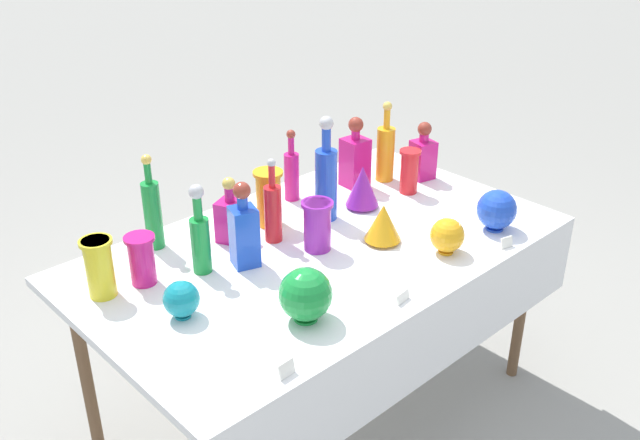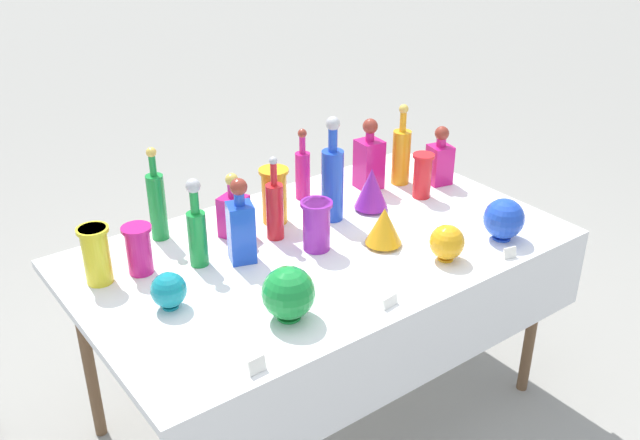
{
  "view_description": "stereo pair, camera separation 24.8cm",
  "coord_description": "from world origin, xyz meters",
  "px_view_note": "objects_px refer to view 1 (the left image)",
  "views": [
    {
      "loc": [
        -1.51,
        -1.61,
        2.0
      ],
      "look_at": [
        0.0,
        0.0,
        0.86
      ],
      "focal_mm": 40.0,
      "sensor_mm": 36.0,
      "label": 1
    },
    {
      "loc": [
        -1.32,
        -1.77,
        2.0
      ],
      "look_at": [
        0.0,
        0.0,
        0.86
      ],
      "focal_mm": 40.0,
      "sensor_mm": 36.0,
      "label": 2
    }
  ],
  "objects_px": {
    "tall_bottle_5": "(152,211)",
    "round_bowl_0": "(306,294)",
    "fluted_vase_0": "(362,186)",
    "fluted_vase_1": "(383,223)",
    "tall_bottle_4": "(326,179)",
    "square_decanter_1": "(244,231)",
    "round_bowl_3": "(497,210)",
    "tall_bottle_0": "(200,237)",
    "round_bowl_1": "(447,235)",
    "tall_bottle_2": "(385,151)",
    "square_decanter_2": "(355,158)",
    "square_decanter_3": "(423,155)",
    "round_bowl_2": "(181,299)",
    "slender_vase_1": "(409,170)",
    "tall_bottle_1": "(273,211)",
    "slender_vase_2": "(99,266)",
    "slender_vase_0": "(269,196)",
    "cardboard_box_behind_left": "(211,271)",
    "slender_vase_4": "(142,258)",
    "square_decanter_0": "(231,217)",
    "slender_vase_3": "(317,224)",
    "tall_bottle_3": "(292,173)"
  },
  "relations": [
    {
      "from": "square_decanter_1",
      "to": "fluted_vase_0",
      "type": "relative_size",
      "value": 1.75
    },
    {
      "from": "tall_bottle_0",
      "to": "round_bowl_1",
      "type": "relative_size",
      "value": 2.46
    },
    {
      "from": "round_bowl_2",
      "to": "round_bowl_3",
      "type": "bearing_deg",
      "value": -15.15
    },
    {
      "from": "square_decanter_2",
      "to": "round_bowl_3",
      "type": "bearing_deg",
      "value": -81.3
    },
    {
      "from": "round_bowl_0",
      "to": "tall_bottle_5",
      "type": "bearing_deg",
      "value": 97.31
    },
    {
      "from": "tall_bottle_0",
      "to": "tall_bottle_2",
      "type": "height_order",
      "value": "tall_bottle_2"
    },
    {
      "from": "slender_vase_0",
      "to": "fluted_vase_0",
      "type": "height_order",
      "value": "slender_vase_0"
    },
    {
      "from": "square_decanter_3",
      "to": "fluted_vase_0",
      "type": "height_order",
      "value": "square_decanter_3"
    },
    {
      "from": "square_decanter_1",
      "to": "tall_bottle_3",
      "type": "bearing_deg",
      "value": 31.71
    },
    {
      "from": "tall_bottle_5",
      "to": "slender_vase_2",
      "type": "distance_m",
      "value": 0.33
    },
    {
      "from": "tall_bottle_1",
      "to": "tall_bottle_0",
      "type": "bearing_deg",
      "value": -179.28
    },
    {
      "from": "tall_bottle_1",
      "to": "tall_bottle_2",
      "type": "xyz_separation_m",
      "value": [
        0.69,
        0.09,
        0.01
      ]
    },
    {
      "from": "square_decanter_3",
      "to": "fluted_vase_1",
      "type": "height_order",
      "value": "square_decanter_3"
    },
    {
      "from": "tall_bottle_0",
      "to": "tall_bottle_1",
      "type": "distance_m",
      "value": 0.31
    },
    {
      "from": "tall_bottle_5",
      "to": "square_decanter_2",
      "type": "bearing_deg",
      "value": -7.12
    },
    {
      "from": "tall_bottle_5",
      "to": "slender_vase_4",
      "type": "height_order",
      "value": "tall_bottle_5"
    },
    {
      "from": "tall_bottle_4",
      "to": "square_decanter_1",
      "type": "bearing_deg",
      "value": -171.71
    },
    {
      "from": "fluted_vase_0",
      "to": "round_bowl_1",
      "type": "xyz_separation_m",
      "value": [
        -0.04,
        -0.45,
        -0.02
      ]
    },
    {
      "from": "tall_bottle_0",
      "to": "fluted_vase_1",
      "type": "bearing_deg",
      "value": -25.0
    },
    {
      "from": "tall_bottle_1",
      "to": "tall_bottle_5",
      "type": "relative_size",
      "value": 0.9
    },
    {
      "from": "tall_bottle_5",
      "to": "square_decanter_0",
      "type": "height_order",
      "value": "tall_bottle_5"
    },
    {
      "from": "square_decanter_2",
      "to": "round_bowl_2",
      "type": "relative_size",
      "value": 2.52
    },
    {
      "from": "slender_vase_0",
      "to": "round_bowl_3",
      "type": "height_order",
      "value": "slender_vase_0"
    },
    {
      "from": "slender_vase_1",
      "to": "cardboard_box_behind_left",
      "type": "xyz_separation_m",
      "value": [
        -0.38,
        0.93,
        -0.74
      ]
    },
    {
      "from": "tall_bottle_1",
      "to": "tall_bottle_5",
      "type": "height_order",
      "value": "tall_bottle_5"
    },
    {
      "from": "tall_bottle_2",
      "to": "tall_bottle_3",
      "type": "xyz_separation_m",
      "value": [
        -0.41,
        0.12,
        -0.02
      ]
    },
    {
      "from": "square_decanter_2",
      "to": "slender_vase_1",
      "type": "xyz_separation_m",
      "value": [
        0.11,
        -0.2,
        -0.02
      ]
    },
    {
      "from": "tall_bottle_2",
      "to": "slender_vase_2",
      "type": "xyz_separation_m",
      "value": [
        -1.31,
        -0.0,
        -0.02
      ]
    },
    {
      "from": "tall_bottle_1",
      "to": "square_decanter_1",
      "type": "relative_size",
      "value": 1.04
    },
    {
      "from": "tall_bottle_0",
      "to": "tall_bottle_2",
      "type": "xyz_separation_m",
      "value": [
        1.0,
        0.09,
        -0.0
      ]
    },
    {
      "from": "square_decanter_3",
      "to": "slender_vase_2",
      "type": "xyz_separation_m",
      "value": [
        -1.44,
        0.09,
        0.0
      ]
    },
    {
      "from": "tall_bottle_1",
      "to": "slender_vase_3",
      "type": "distance_m",
      "value": 0.17
    },
    {
      "from": "slender_vase_0",
      "to": "fluted_vase_1",
      "type": "xyz_separation_m",
      "value": [
        0.21,
        -0.38,
        -0.04
      ]
    },
    {
      "from": "tall_bottle_0",
      "to": "fluted_vase_1",
      "type": "xyz_separation_m",
      "value": [
        0.58,
        -0.27,
        -0.05
      ]
    },
    {
      "from": "tall_bottle_4",
      "to": "round_bowl_3",
      "type": "height_order",
      "value": "tall_bottle_4"
    },
    {
      "from": "square_decanter_1",
      "to": "slender_vase_2",
      "type": "height_order",
      "value": "square_decanter_1"
    },
    {
      "from": "square_decanter_1",
      "to": "fluted_vase_1",
      "type": "bearing_deg",
      "value": -24.91
    },
    {
      "from": "fluted_vase_0",
      "to": "fluted_vase_1",
      "type": "xyz_separation_m",
      "value": [
        -0.15,
        -0.25,
        -0.01
      ]
    },
    {
      "from": "tall_bottle_2",
      "to": "tall_bottle_4",
      "type": "height_order",
      "value": "tall_bottle_4"
    },
    {
      "from": "square_decanter_2",
      "to": "round_bowl_3",
      "type": "distance_m",
      "value": 0.64
    },
    {
      "from": "tall_bottle_0",
      "to": "tall_bottle_5",
      "type": "xyz_separation_m",
      "value": [
        -0.02,
        0.25,
        0.01
      ]
    },
    {
      "from": "round_bowl_1",
      "to": "round_bowl_2",
      "type": "distance_m",
      "value": 0.93
    },
    {
      "from": "round_bowl_1",
      "to": "tall_bottle_2",
      "type": "bearing_deg",
      "value": 61.54
    },
    {
      "from": "tall_bottle_5",
      "to": "round_bowl_0",
      "type": "bearing_deg",
      "value": -82.69
    },
    {
      "from": "tall_bottle_4",
      "to": "slender_vase_4",
      "type": "xyz_separation_m",
      "value": [
        -0.75,
        0.07,
        -0.07
      ]
    },
    {
      "from": "tall_bottle_5",
      "to": "round_bowl_1",
      "type": "height_order",
      "value": "tall_bottle_5"
    },
    {
      "from": "tall_bottle_4",
      "to": "square_decanter_1",
      "type": "distance_m",
      "value": 0.44
    },
    {
      "from": "slender_vase_1",
      "to": "tall_bottle_0",
      "type": "bearing_deg",
      "value": 176.51
    },
    {
      "from": "tall_bottle_2",
      "to": "square_decanter_3",
      "type": "distance_m",
      "value": 0.16
    },
    {
      "from": "tall_bottle_3",
      "to": "slender_vase_2",
      "type": "distance_m",
      "value": 0.9
    }
  ]
}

